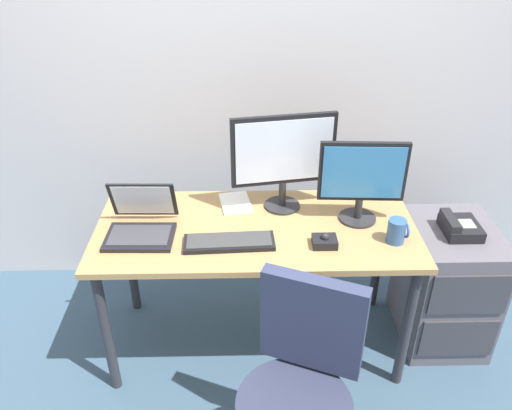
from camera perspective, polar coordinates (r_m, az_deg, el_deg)
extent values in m
plane|color=#374F62|center=(2.93, 0.00, -14.79)|extent=(8.00, 8.00, 0.00)
cube|color=#B7B4B5|center=(2.83, -0.33, 16.67)|extent=(6.00, 0.10, 2.80)
cube|color=#A47E4C|center=(2.46, 0.00, -2.70)|extent=(1.53, 0.70, 0.03)
cylinder|color=#2D2D33|center=(2.56, -16.31, -13.45)|extent=(0.05, 0.05, 0.72)
cylinder|color=#2D2D33|center=(2.58, 16.42, -12.96)|extent=(0.05, 0.05, 0.72)
cylinder|color=#2D2D33|center=(2.98, -13.87, -5.73)|extent=(0.05, 0.05, 0.72)
cylinder|color=#2D2D33|center=(3.00, 13.51, -5.38)|extent=(0.05, 0.05, 0.72)
cube|color=#59555D|center=(2.94, 20.30, -8.17)|extent=(0.42, 0.52, 0.68)
cube|color=#38383D|center=(2.66, 22.73, -9.24)|extent=(0.38, 0.01, 0.23)
cube|color=#38383D|center=(2.84, 21.55, -13.65)|extent=(0.38, 0.01, 0.23)
cube|color=black|center=(2.72, 21.82, -2.39)|extent=(0.17, 0.20, 0.06)
cube|color=black|center=(2.67, 20.83, -1.60)|extent=(0.05, 0.18, 0.04)
cube|color=gray|center=(2.70, 22.41, -1.95)|extent=(0.07, 0.08, 0.01)
cylinder|color=#2C3148|center=(2.06, 4.24, -21.75)|extent=(0.44, 0.44, 0.07)
cube|color=#2F3651|center=(2.00, 6.27, -12.91)|extent=(0.39, 0.21, 0.42)
cylinder|color=#262628|center=(2.60, 2.91, -0.04)|extent=(0.18, 0.18, 0.01)
cylinder|color=#262628|center=(2.57, 2.95, 1.29)|extent=(0.04, 0.04, 0.13)
cube|color=black|center=(2.46, 3.10, 6.13)|extent=(0.51, 0.11, 0.35)
cube|color=silver|center=(2.45, 3.18, 6.00)|extent=(0.46, 0.09, 0.31)
cylinder|color=#262628|center=(2.55, 11.20, -1.42)|extent=(0.18, 0.18, 0.01)
cylinder|color=#262628|center=(2.52, 11.33, -0.34)|extent=(0.04, 0.04, 0.10)
cube|color=black|center=(2.42, 11.80, 3.66)|extent=(0.41, 0.04, 0.30)
cube|color=teal|center=(2.41, 11.85, 3.51)|extent=(0.38, 0.02, 0.26)
cube|color=black|center=(2.32, -3.00, -4.19)|extent=(0.42, 0.16, 0.02)
cube|color=#353535|center=(2.31, -3.01, -3.90)|extent=(0.39, 0.13, 0.01)
cube|color=black|center=(2.42, -12.80, -3.51)|extent=(0.32, 0.23, 0.02)
cube|color=#38383D|center=(2.41, -12.83, -3.28)|extent=(0.28, 0.17, 0.00)
cube|color=black|center=(2.48, -12.44, 0.59)|extent=(0.31, 0.09, 0.21)
cube|color=silver|center=(2.47, -12.47, 0.52)|extent=(0.27, 0.08, 0.18)
cube|color=black|center=(2.33, 7.65, -4.07)|extent=(0.11, 0.09, 0.04)
sphere|color=#232328|center=(2.31, 7.69, -3.54)|extent=(0.04, 0.04, 0.04)
cylinder|color=#30558B|center=(2.40, 15.34, -2.81)|extent=(0.08, 0.08, 0.11)
torus|color=#2A4F93|center=(2.41, 16.39, -2.73)|extent=(0.01, 0.07, 0.07)
cube|color=white|center=(2.62, -2.30, 0.23)|extent=(0.18, 0.23, 0.01)
cube|color=black|center=(2.65, -11.02, -0.03)|extent=(0.09, 0.15, 0.01)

